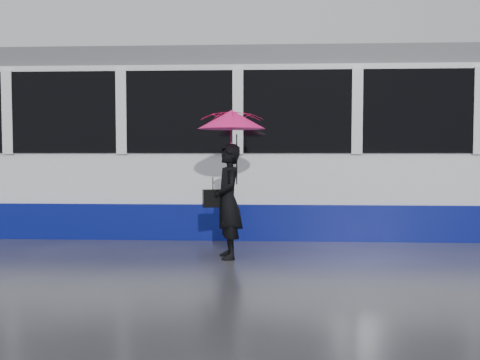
{
  "coord_description": "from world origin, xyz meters",
  "views": [
    {
      "loc": [
        0.34,
        -7.8,
        1.52
      ],
      "look_at": [
        -0.06,
        0.12,
        1.1
      ],
      "focal_mm": 40.0,
      "sensor_mm": 36.0,
      "label": 1
    }
  ],
  "objects": [
    {
      "name": "handbag",
      "position": [
        -0.43,
        -0.23,
        0.86
      ],
      "size": [
        0.31,
        0.2,
        0.43
      ],
      "rotation": [
        0.0,
        0.0,
        0.26
      ],
      "color": "black",
      "rests_on": "ground"
    },
    {
      "name": "tram",
      "position": [
        -1.66,
        2.5,
        1.64
      ],
      "size": [
        26.0,
        2.56,
        3.35
      ],
      "color": "white",
      "rests_on": "ground"
    },
    {
      "name": "woman",
      "position": [
        -0.21,
        -0.25,
        0.82
      ],
      "size": [
        0.53,
        0.68,
        1.63
      ],
      "primitive_type": "imported",
      "rotation": [
        0.0,
        0.0,
        -1.31
      ],
      "color": "black",
      "rests_on": "ground"
    },
    {
      "name": "umbrella",
      "position": [
        -0.16,
        -0.25,
        1.79
      ],
      "size": [
        1.17,
        1.17,
        1.1
      ],
      "rotation": [
        0.0,
        0.0,
        0.26
      ],
      "color": "#F61475",
      "rests_on": "ground"
    },
    {
      "name": "ground",
      "position": [
        0.0,
        0.0,
        0.0
      ],
      "size": [
        90.0,
        90.0,
        0.0
      ],
      "primitive_type": "plane",
      "color": "#2B2A2F",
      "rests_on": "ground"
    },
    {
      "name": "rails",
      "position": [
        0.0,
        2.5,
        0.01
      ],
      "size": [
        34.0,
        1.51,
        0.02
      ],
      "color": "#3F3D38",
      "rests_on": "ground"
    }
  ]
}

